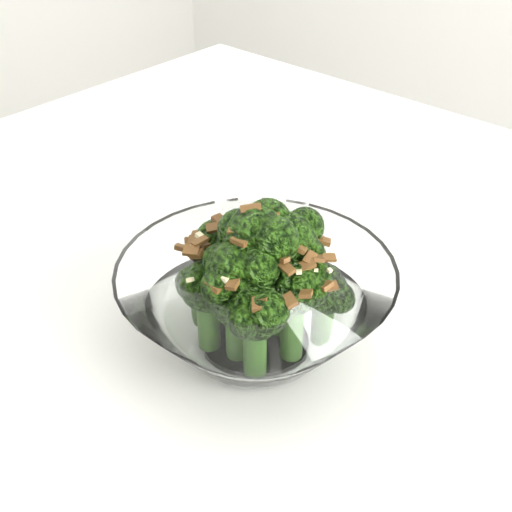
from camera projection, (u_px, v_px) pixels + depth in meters
The scene contains 2 objects.
table at pixel (414, 407), 0.57m from camera, with size 1.27×0.90×0.75m.
broccoli_dish at pixel (256, 300), 0.50m from camera, with size 0.19×0.19×0.12m.
Camera 1 is at (0.19, -0.43, 1.10)m, focal length 50.00 mm.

